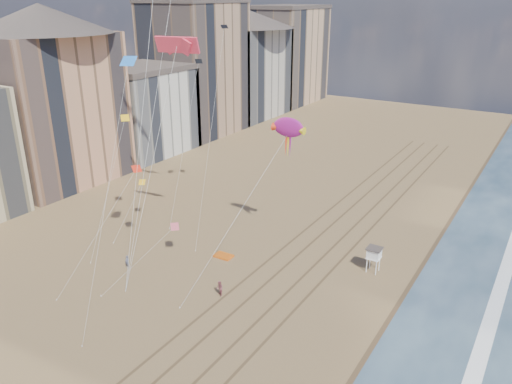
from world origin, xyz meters
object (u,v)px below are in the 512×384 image
Objects in this scene: show_kite at (288,128)px; kite_flyer_a at (127,262)px; lifeguard_stand at (374,253)px; grounded_kite at (224,256)px; kite_flyer_b at (220,289)px.

show_kite reaches higher than kite_flyer_a.
show_kite is at bearing -179.79° from lifeguard_stand.
kite_flyer_a is at bearing -132.70° from show_kite.
kite_flyer_a is (-24.41, -14.22, -1.55)m from lifeguard_stand.
kite_flyer_a reaches higher than grounded_kite.
grounded_kite is 1.45× the size of kite_flyer_a.
grounded_kite is 1.30× the size of kite_flyer_b.
lifeguard_stand is at bearing 84.42° from kite_flyer_b.
grounded_kite is at bearing -129.47° from show_kite.
grounded_kite is 0.10× the size of show_kite.
show_kite is at bearing 41.38° from kite_flyer_a.
lifeguard_stand reaches higher than kite_flyer_b.
show_kite is at bearing 123.78° from kite_flyer_b.
kite_flyer_a is 12.51m from kite_flyer_b.
show_kite reaches higher than lifeguard_stand.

